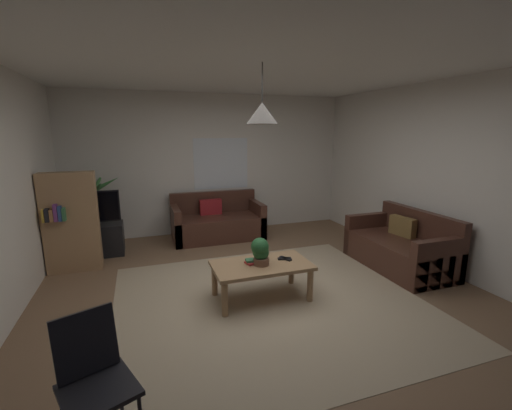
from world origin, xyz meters
TOP-DOWN VIEW (x-y plane):
  - floor at (0.00, 0.00)m, footprint 5.28×5.76m
  - rug at (0.00, -0.20)m, footprint 3.43×3.17m
  - wall_back at (0.00, 2.91)m, footprint 5.40×0.06m
  - wall_right at (2.67, 0.00)m, footprint 0.06×5.76m
  - ceiling at (0.00, 0.00)m, footprint 5.28×5.76m
  - window_pane at (0.17, 2.88)m, footprint 1.06×0.01m
  - couch_under_window at (-0.03, 2.41)m, footprint 1.63×0.83m
  - couch_right_side at (2.16, 0.17)m, footprint 0.83×1.51m
  - coffee_table at (-0.06, -0.07)m, footprint 1.13×0.63m
  - book_on_table_0 at (-0.16, -0.03)m, footprint 0.17×0.15m
  - book_on_table_1 at (-0.15, -0.02)m, footprint 0.16×0.12m
  - remote_on_table_0 at (0.26, -0.04)m, footprint 0.12×0.16m
  - remote_on_table_1 at (0.24, -0.04)m, footprint 0.17×0.09m
  - potted_plant_on_table at (-0.08, -0.08)m, footprint 0.21×0.21m
  - tv_stand at (-2.09, 2.13)m, footprint 0.90×0.44m
  - tv at (-2.09, 2.11)m, footprint 0.87×0.16m
  - potted_palm_corner at (-2.09, 2.65)m, footprint 0.82×0.84m
  - bookshelf_corner at (-2.28, 1.57)m, footprint 0.70×0.31m
  - folding_chair at (-1.67, -1.57)m, footprint 0.52×0.53m
  - pendant_lamp at (-0.06, -0.07)m, footprint 0.34×0.34m

SIDE VIEW (x-z plane):
  - floor at x=0.00m, z-range -0.02..0.00m
  - rug at x=0.00m, z-range 0.00..0.01m
  - tv_stand at x=-2.09m, z-range 0.00..0.50m
  - couch_under_window at x=-0.03m, z-range -0.14..0.68m
  - couch_right_side at x=2.16m, z-range -0.13..0.69m
  - coffee_table at x=-0.06m, z-range 0.15..0.58m
  - remote_on_table_0 at x=0.26m, z-range 0.43..0.46m
  - remote_on_table_1 at x=0.24m, z-range 0.43..0.46m
  - book_on_table_0 at x=-0.16m, z-range 0.43..0.46m
  - book_on_table_1 at x=-0.15m, z-range 0.46..0.48m
  - folding_chair at x=-1.67m, z-range 0.07..0.94m
  - potted_palm_corner at x=-2.09m, z-range -0.07..1.22m
  - potted_plant_on_table at x=-0.08m, z-range 0.44..0.76m
  - bookshelf_corner at x=-2.28m, z-range 0.01..1.41m
  - tv at x=-2.09m, z-range 0.51..1.05m
  - wall_back at x=0.00m, z-range 0.00..2.63m
  - wall_right at x=2.67m, z-range 0.00..2.63m
  - window_pane at x=0.17m, z-range 0.84..1.81m
  - pendant_lamp at x=-0.06m, z-range 1.81..2.43m
  - ceiling at x=0.00m, z-range 2.63..2.65m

